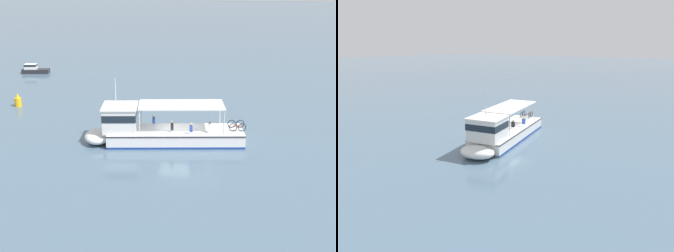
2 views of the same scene
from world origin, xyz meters
TOP-DOWN VIEW (x-y plane):
  - ground_plane at (0.00, 0.00)m, footprint 400.00×400.00m
  - ferry_main at (-0.52, 1.51)m, footprint 5.27×13.05m

SIDE VIEW (x-z plane):
  - ground_plane at x=0.00m, z-range 0.00..0.00m
  - ferry_main at x=-0.52m, z-range -1.64..3.68m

